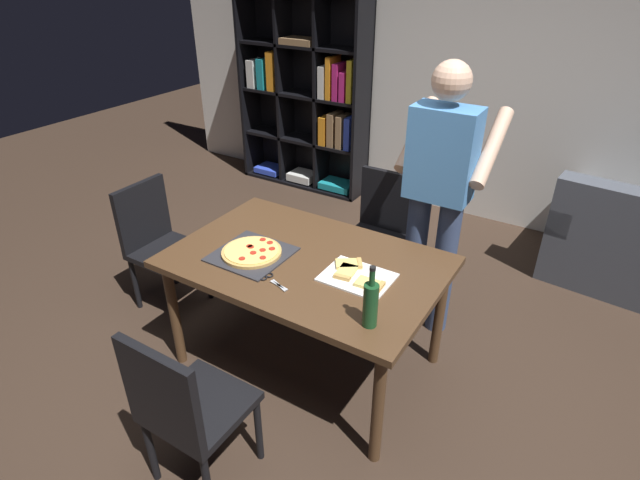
% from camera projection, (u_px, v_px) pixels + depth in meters
% --- Properties ---
extents(ground_plane, '(12.00, 12.00, 0.00)m').
position_uv_depth(ground_plane, '(308.00, 360.00, 3.18)').
color(ground_plane, '#38281E').
extents(back_wall, '(6.40, 0.10, 2.80)m').
position_uv_depth(back_wall, '(467.00, 63.00, 4.40)').
color(back_wall, silver).
rests_on(back_wall, ground_plane).
extents(dining_table, '(1.51, 0.99, 0.75)m').
position_uv_depth(dining_table, '(306.00, 270.00, 2.85)').
color(dining_table, '#4C331E').
rests_on(dining_table, ground_plane).
extents(chair_near_camera, '(0.42, 0.42, 0.90)m').
position_uv_depth(chair_near_camera, '(184.00, 406.00, 2.20)').
color(chair_near_camera, black).
rests_on(chair_near_camera, ground_plane).
extents(chair_far_side, '(0.42, 0.42, 0.90)m').
position_uv_depth(chair_far_side, '(380.00, 226.00, 3.65)').
color(chair_far_side, black).
rests_on(chair_far_side, ground_plane).
extents(chair_left_end, '(0.42, 0.42, 0.90)m').
position_uv_depth(chair_left_end, '(157.00, 238.00, 3.49)').
color(chair_left_end, black).
rests_on(chair_left_end, ground_plane).
extents(bookshelf, '(1.40, 0.35, 1.95)m').
position_uv_depth(bookshelf, '(308.00, 97.00, 5.18)').
color(bookshelf, black).
rests_on(bookshelf, ground_plane).
extents(person_serving_pizza, '(0.55, 0.54, 1.75)m').
position_uv_depth(person_serving_pizza, '(439.00, 189.00, 3.03)').
color(person_serving_pizza, '#38476B').
rests_on(person_serving_pizza, ground_plane).
extents(pepperoni_pizza_on_tray, '(0.40, 0.40, 0.04)m').
position_uv_depth(pepperoni_pizza_on_tray, '(252.00, 253.00, 2.84)').
color(pepperoni_pizza_on_tray, '#2D2D33').
rests_on(pepperoni_pizza_on_tray, dining_table).
extents(pizza_slices_on_towel, '(0.36, 0.29, 0.03)m').
position_uv_depth(pizza_slices_on_towel, '(356.00, 276.00, 2.65)').
color(pizza_slices_on_towel, white).
rests_on(pizza_slices_on_towel, dining_table).
extents(wine_bottle, '(0.07, 0.07, 0.32)m').
position_uv_depth(wine_bottle, '(371.00, 304.00, 2.26)').
color(wine_bottle, '#194723').
rests_on(wine_bottle, dining_table).
extents(kitchen_scissors, '(0.20, 0.11, 0.01)m').
position_uv_depth(kitchen_scissors, '(271.00, 280.00, 2.62)').
color(kitchen_scissors, silver).
rests_on(kitchen_scissors, dining_table).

